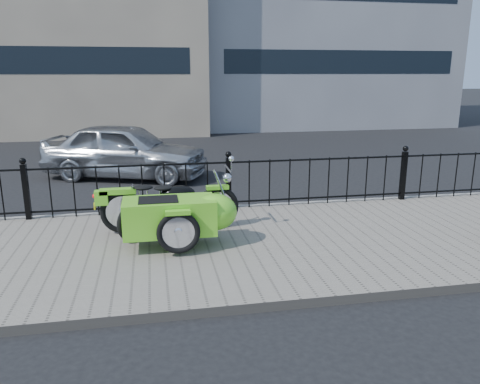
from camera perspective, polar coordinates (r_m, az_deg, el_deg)
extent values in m
plane|color=black|center=(7.55, 0.24, -5.62)|extent=(120.00, 120.00, 0.00)
cube|color=slate|center=(7.07, 1.01, -6.53)|extent=(30.00, 3.80, 0.12)
cube|color=gray|center=(8.88, -1.53, -2.12)|extent=(30.00, 0.10, 0.12)
cylinder|color=black|center=(8.52, -1.42, 3.62)|extent=(14.00, 0.04, 0.04)
cylinder|color=black|center=(8.69, -1.39, -1.24)|extent=(14.00, 0.04, 0.04)
cube|color=black|center=(8.76, -24.61, -0.02)|extent=(0.09, 0.09, 0.96)
sphere|color=black|center=(8.66, -24.98, 3.45)|extent=(0.11, 0.11, 0.11)
cube|color=black|center=(8.60, -1.41, 1.07)|extent=(0.09, 0.09, 0.96)
sphere|color=black|center=(8.49, -1.43, 4.61)|extent=(0.11, 0.11, 0.11)
cube|color=black|center=(9.78, 19.27, 1.89)|extent=(0.09, 0.09, 0.96)
sphere|color=black|center=(9.69, 19.54, 5.01)|extent=(0.11, 0.11, 0.11)
cube|color=black|center=(19.54, -25.33, 14.33)|extent=(12.50, 0.06, 1.00)
cube|color=black|center=(21.66, 12.39, 15.22)|extent=(10.50, 0.06, 1.00)
torus|color=black|center=(7.58, -2.74, -1.85)|extent=(0.69, 0.09, 0.69)
torus|color=black|center=(7.53, -14.12, -2.40)|extent=(0.69, 0.09, 0.69)
torus|color=black|center=(6.44, -7.51, -4.97)|extent=(0.60, 0.08, 0.60)
cube|color=gray|center=(7.51, -8.42, -1.99)|extent=(0.34, 0.22, 0.24)
cylinder|color=black|center=(7.53, -8.40, -2.50)|extent=(1.40, 0.04, 0.04)
ellipsoid|color=black|center=(7.45, -7.56, -0.17)|extent=(0.54, 0.29, 0.26)
cylinder|color=silver|center=(7.46, -1.43, 2.80)|extent=(0.03, 0.56, 0.03)
cylinder|color=silver|center=(7.51, -2.31, 0.44)|extent=(0.25, 0.04, 0.59)
sphere|color=silver|center=(7.48, -1.57, 1.74)|extent=(0.15, 0.15, 0.15)
cube|color=#6CD527|center=(7.50, -2.77, 0.57)|extent=(0.36, 0.12, 0.06)
cube|color=#6CD527|center=(7.45, -14.66, 0.09)|extent=(0.55, 0.16, 0.08)
ellipsoid|color=black|center=(7.42, -9.28, 0.49)|extent=(0.31, 0.22, 0.08)
ellipsoid|color=black|center=(7.42, -11.76, 0.53)|extent=(0.31, 0.22, 0.08)
sphere|color=red|center=(7.50, -17.30, -0.48)|extent=(0.07, 0.07, 0.07)
cube|color=yellow|center=(7.64, -17.27, -1.60)|extent=(0.02, 0.14, 0.10)
cube|color=#6CD527|center=(6.76, -8.59, -2.93)|extent=(1.30, 0.62, 0.50)
ellipsoid|color=#6CD527|center=(6.81, -3.12, -2.45)|extent=(0.65, 0.60, 0.54)
cube|color=black|center=(6.70, -9.94, -1.11)|extent=(0.55, 0.43, 0.06)
cube|color=#6CD527|center=(6.35, -7.59, -2.50)|extent=(0.34, 0.11, 0.06)
torus|color=black|center=(7.17, -12.88, -3.57)|extent=(0.50, 0.46, 0.59)
imported|color=#ACAFB4|center=(12.01, -13.80, 4.94)|extent=(4.37, 2.96, 1.38)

